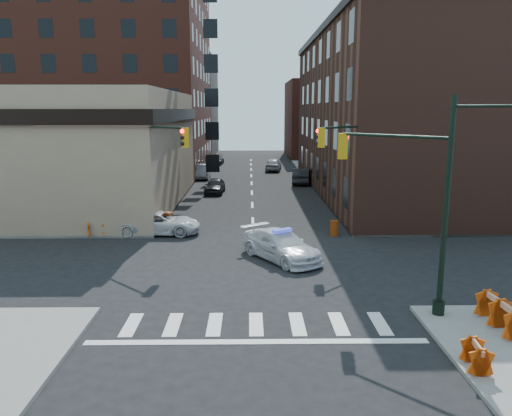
{
  "coord_description": "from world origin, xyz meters",
  "views": [
    {
      "loc": [
        -0.23,
        -23.66,
        7.66
      ],
      "look_at": [
        0.14,
        3.73,
        2.2
      ],
      "focal_mm": 35.0,
      "sensor_mm": 36.0,
      "label": 1
    }
  ],
  "objects_px": {
    "pedestrian_b": "(56,217)",
    "barrel_road": "(334,228)",
    "barricade_nw_a": "(96,229)",
    "barricade_se_a": "(508,320)",
    "police_car": "(281,246)",
    "pickup": "(160,223)",
    "barrel_bank": "(168,221)",
    "parked_car_wfar": "(202,171)",
    "pedestrian_a": "(154,210)",
    "parked_car_wnear": "(215,186)",
    "parked_car_enear": "(301,176)"
  },
  "relations": [
    {
      "from": "pedestrian_b",
      "to": "pedestrian_a",
      "type": "bearing_deg",
      "value": 5.6
    },
    {
      "from": "pickup",
      "to": "barrel_bank",
      "type": "height_order",
      "value": "pickup"
    },
    {
      "from": "police_car",
      "to": "pickup",
      "type": "distance_m",
      "value": 9.04
    },
    {
      "from": "parked_car_enear",
      "to": "pedestrian_a",
      "type": "relative_size",
      "value": 2.42
    },
    {
      "from": "parked_car_enear",
      "to": "barrel_road",
      "type": "xyz_separation_m",
      "value": [
        -0.17,
        -21.75,
        -0.32
      ]
    },
    {
      "from": "barrel_road",
      "to": "barricade_nw_a",
      "type": "distance_m",
      "value": 14.46
    },
    {
      "from": "pedestrian_b",
      "to": "barrel_road",
      "type": "distance_m",
      "value": 17.44
    },
    {
      "from": "barricade_nw_a",
      "to": "barricade_se_a",
      "type": "bearing_deg",
      "value": -51.83
    },
    {
      "from": "barrel_bank",
      "to": "barricade_se_a",
      "type": "height_order",
      "value": "barricade_se_a"
    },
    {
      "from": "parked_car_wfar",
      "to": "pedestrian_b",
      "type": "relative_size",
      "value": 2.82
    },
    {
      "from": "police_car",
      "to": "parked_car_wfar",
      "type": "xyz_separation_m",
      "value": [
        -6.9,
        30.76,
        0.04
      ]
    },
    {
      "from": "parked_car_enear",
      "to": "barrel_road",
      "type": "relative_size",
      "value": 5.07
    },
    {
      "from": "pedestrian_b",
      "to": "parked_car_wfar",
      "type": "bearing_deg",
      "value": 68.01
    },
    {
      "from": "parked_car_enear",
      "to": "barricade_nw_a",
      "type": "distance_m",
      "value": 26.46
    },
    {
      "from": "pickup",
      "to": "barricade_nw_a",
      "type": "distance_m",
      "value": 3.81
    },
    {
      "from": "pickup",
      "to": "barricade_se_a",
      "type": "xyz_separation_m",
      "value": [
        14.3,
        -14.59,
        -0.04
      ]
    },
    {
      "from": "pedestrian_a",
      "to": "police_car",
      "type": "bearing_deg",
      "value": -14.4
    },
    {
      "from": "parked_car_wnear",
      "to": "pedestrian_a",
      "type": "bearing_deg",
      "value": -99.86
    },
    {
      "from": "pedestrian_b",
      "to": "police_car",
      "type": "bearing_deg",
      "value": -29.89
    },
    {
      "from": "police_car",
      "to": "barrel_road",
      "type": "xyz_separation_m",
      "value": [
        3.56,
        4.89,
        -0.26
      ]
    },
    {
      "from": "parked_car_wfar",
      "to": "parked_car_enear",
      "type": "distance_m",
      "value": 11.4
    },
    {
      "from": "pedestrian_b",
      "to": "barrel_road",
      "type": "relative_size",
      "value": 1.77
    },
    {
      "from": "barrel_road",
      "to": "parked_car_wnear",
      "type": "bearing_deg",
      "value": 117.9
    },
    {
      "from": "pickup",
      "to": "parked_car_enear",
      "type": "xyz_separation_m",
      "value": [
        10.93,
        21.16,
        0.1
      ]
    },
    {
      "from": "police_car",
      "to": "barricade_se_a",
      "type": "height_order",
      "value": "police_car"
    },
    {
      "from": "pickup",
      "to": "parked_car_wfar",
      "type": "relative_size",
      "value": 1.06
    },
    {
      "from": "parked_car_wfar",
      "to": "pedestrian_b",
      "type": "xyz_separation_m",
      "value": [
        -6.93,
        -24.73,
        0.21
      ]
    },
    {
      "from": "pickup",
      "to": "parked_car_wfar",
      "type": "xyz_separation_m",
      "value": [
        0.3,
        25.28,
        0.08
      ]
    },
    {
      "from": "police_car",
      "to": "barrel_bank",
      "type": "height_order",
      "value": "police_car"
    },
    {
      "from": "barricade_se_a",
      "to": "police_car",
      "type": "bearing_deg",
      "value": 35.85
    },
    {
      "from": "pedestrian_a",
      "to": "barrel_road",
      "type": "xyz_separation_m",
      "value": [
        11.46,
        -2.4,
        -0.67
      ]
    },
    {
      "from": "pedestrian_a",
      "to": "barrel_road",
      "type": "height_order",
      "value": "pedestrian_a"
    },
    {
      "from": "barrel_bank",
      "to": "police_car",
      "type": "bearing_deg",
      "value": -44.21
    },
    {
      "from": "police_car",
      "to": "barricade_nw_a",
      "type": "height_order",
      "value": "police_car"
    },
    {
      "from": "parked_car_wfar",
      "to": "barrel_road",
      "type": "distance_m",
      "value": 27.9
    },
    {
      "from": "pedestrian_b",
      "to": "barrel_road",
      "type": "bearing_deg",
      "value": -10.09
    },
    {
      "from": "parked_car_wnear",
      "to": "barricade_se_a",
      "type": "bearing_deg",
      "value": -65.12
    },
    {
      "from": "parked_car_wnear",
      "to": "parked_car_enear",
      "type": "bearing_deg",
      "value": 37.89
    },
    {
      "from": "pickup",
      "to": "pedestrian_b",
      "type": "xyz_separation_m",
      "value": [
        -6.63,
        0.55,
        0.3
      ]
    },
    {
      "from": "barricade_se_a",
      "to": "barricade_nw_a",
      "type": "bearing_deg",
      "value": 50.64
    },
    {
      "from": "parked_car_wnear",
      "to": "pedestrian_b",
      "type": "xyz_separation_m",
      "value": [
        -9.02,
        -14.67,
        0.29
      ]
    },
    {
      "from": "parked_car_wnear",
      "to": "parked_car_wfar",
      "type": "distance_m",
      "value": 10.27
    },
    {
      "from": "parked_car_wfar",
      "to": "barrel_road",
      "type": "relative_size",
      "value": 4.98
    },
    {
      "from": "pickup",
      "to": "barrel_road",
      "type": "distance_m",
      "value": 10.78
    },
    {
      "from": "pickup",
      "to": "barrel_road",
      "type": "height_order",
      "value": "pickup"
    },
    {
      "from": "barrel_road",
      "to": "parked_car_wfar",
      "type": "bearing_deg",
      "value": 112.02
    },
    {
      "from": "barrel_bank",
      "to": "barricade_nw_a",
      "type": "distance_m",
      "value": 4.53
    },
    {
      "from": "police_car",
      "to": "parked_car_wfar",
      "type": "relative_size",
      "value": 1.08
    },
    {
      "from": "police_car",
      "to": "barricade_se_a",
      "type": "bearing_deg",
      "value": -85.65
    },
    {
      "from": "pedestrian_a",
      "to": "barricade_nw_a",
      "type": "distance_m",
      "value": 4.08
    }
  ]
}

